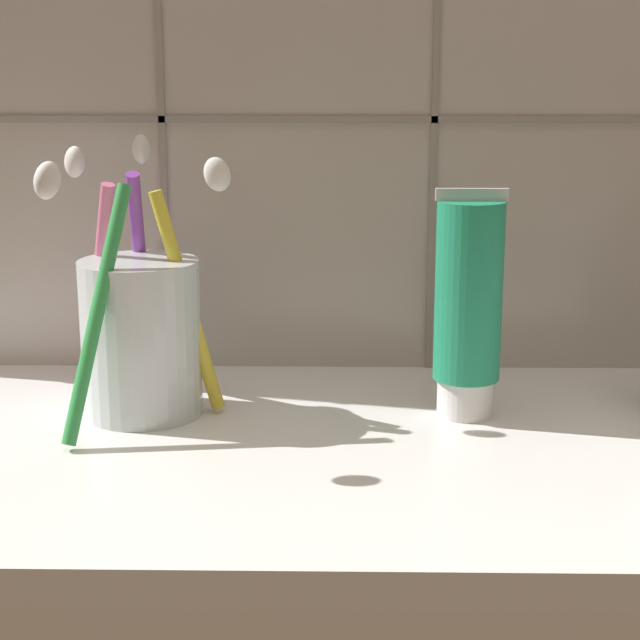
# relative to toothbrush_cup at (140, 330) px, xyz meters

# --- Properties ---
(sink_counter) EXTENTS (0.79, 0.34, 0.02)m
(sink_counter) POSITION_rel_toothbrush_cup_xyz_m (0.18, -0.05, -0.07)
(sink_counter) COLOR white
(sink_counter) RESTS_ON ground
(tile_wall_backsplash) EXTENTS (0.89, 0.02, 0.55)m
(tile_wall_backsplash) POSITION_rel_toothbrush_cup_xyz_m (0.18, 0.12, 0.20)
(tile_wall_backsplash) COLOR #B7B2A8
(tile_wall_backsplash) RESTS_ON ground
(toothbrush_cup) EXTENTS (0.12, 0.19, 0.18)m
(toothbrush_cup) POSITION_rel_toothbrush_cup_xyz_m (0.00, 0.00, 0.00)
(toothbrush_cup) COLOR silver
(toothbrush_cup) RESTS_ON sink_counter
(toothpaste_tube) EXTENTS (0.05, 0.04, 0.15)m
(toothpaste_tube) POSITION_rel_toothbrush_cup_xyz_m (0.22, -0.00, 0.02)
(toothpaste_tube) COLOR white
(toothpaste_tube) RESTS_ON sink_counter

